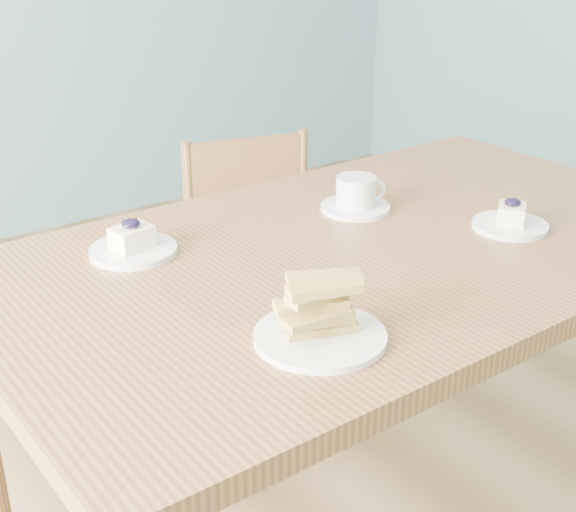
{
  "coord_description": "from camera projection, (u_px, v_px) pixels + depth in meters",
  "views": [
    {
      "loc": [
        -0.76,
        -1.07,
        1.45
      ],
      "look_at": [
        0.09,
        0.08,
        0.81
      ],
      "focal_mm": 50.0,
      "sensor_mm": 36.0,
      "label": 1
    }
  ],
  "objects": [
    {
      "name": "coffee_cup",
      "position": [
        356.0,
        196.0,
        1.77
      ],
      "size": [
        0.15,
        0.15,
        0.08
      ],
      "rotation": [
        0.0,
        0.0,
        -0.43
      ],
      "color": "white",
      "rests_on": "dining_table"
    },
    {
      "name": "biscotti_plate",
      "position": [
        320.0,
        319.0,
        1.24
      ],
      "size": [
        0.21,
        0.21,
        0.11
      ],
      "rotation": [
        0.0,
        0.0,
        -0.27
      ],
      "color": "white",
      "rests_on": "dining_table"
    },
    {
      "name": "cheesecake_plate_far",
      "position": [
        133.0,
        245.0,
        1.55
      ],
      "size": [
        0.17,
        0.17,
        0.07
      ],
      "rotation": [
        0.0,
        0.0,
        0.16
      ],
      "color": "white",
      "rests_on": "dining_table"
    },
    {
      "name": "cheesecake_plate_near",
      "position": [
        510.0,
        221.0,
        1.67
      ],
      "size": [
        0.16,
        0.16,
        0.07
      ],
      "rotation": [
        0.0,
        0.0,
        0.65
      ],
      "color": "white",
      "rests_on": "dining_table"
    },
    {
      "name": "dining_table",
      "position": [
        362.0,
        280.0,
        1.64
      ],
      "size": [
        1.53,
        0.88,
        0.82
      ],
      "rotation": [
        0.0,
        0.0,
        0.01
      ],
      "color": "brown",
      "rests_on": "ground"
    },
    {
      "name": "dining_chair",
      "position": [
        262.0,
        285.0,
        2.32
      ],
      "size": [
        0.47,
        0.45,
        0.84
      ],
      "rotation": [
        0.0,
        0.0,
        -0.27
      ],
      "color": "brown",
      "rests_on": "ground"
    }
  ]
}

